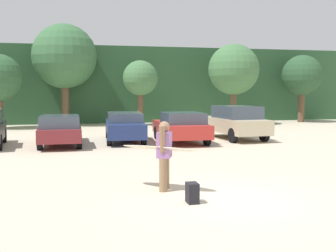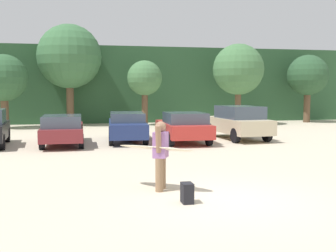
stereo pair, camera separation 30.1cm
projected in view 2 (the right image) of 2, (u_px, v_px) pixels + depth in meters
The scene contains 14 objects.
ground_plane at pixel (229, 200), 9.51m from camera, with size 120.00×120.00×0.00m, color beige.
hillside_ridge at pixel (117, 86), 37.67m from camera, with size 108.00×12.00×5.86m, color #284C2D.
tree_left at pixel (4, 78), 27.16m from camera, with size 3.06×3.06×4.84m.
tree_right at pixel (69, 57), 29.72m from camera, with size 4.55×4.55×7.18m.
tree_far_right at pixel (145, 79), 29.69m from camera, with size 2.48×2.48×4.62m.
tree_center_left at pixel (238, 70), 30.30m from camera, with size 3.69×3.69×5.86m.
tree_ridge_back at pixel (308, 76), 32.56m from camera, with size 3.15×3.15×5.26m.
parked_car_maroon at pixel (63, 129), 19.06m from camera, with size 1.85×4.80×1.39m.
parked_car_navy at pixel (127, 126), 20.50m from camera, with size 2.04×4.84×1.42m.
parked_car_red at pixel (183, 127), 20.04m from camera, with size 2.03×4.53×1.45m.
parked_car_champagne at pixel (238, 122), 21.37m from camera, with size 2.22×4.58×1.70m.
person_adult at pixel (161, 151), 10.37m from camera, with size 0.46×0.70×1.73m.
surfboard_cream at pixel (156, 148), 10.47m from camera, with size 2.01×1.80×0.21m.
backpack_dropped at pixel (187, 193), 9.24m from camera, with size 0.24×0.34×0.45m.
Camera 2 is at (-3.26, -8.86, 2.48)m, focal length 44.77 mm.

